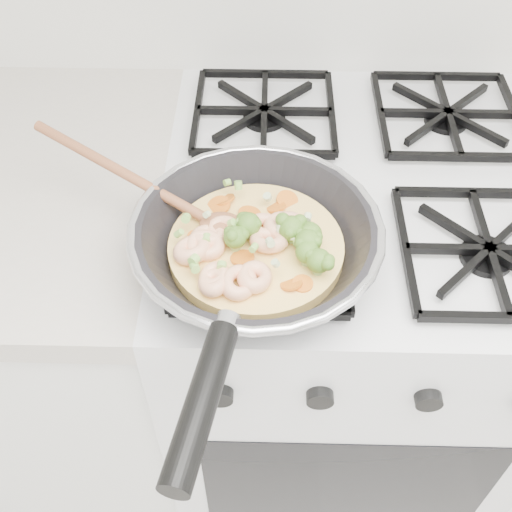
{
  "coord_description": "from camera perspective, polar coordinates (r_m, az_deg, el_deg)",
  "views": [
    {
      "loc": [
        -0.14,
        1.0,
        1.52
      ],
      "look_at": [
        -0.16,
        1.52,
        0.93
      ],
      "focal_mm": 43.54,
      "sensor_mm": 36.0,
      "label": 1
    }
  ],
  "objects": [
    {
      "name": "stove",
      "position": [
        1.28,
        7.25,
        -8.07
      ],
      "size": [
        0.6,
        0.6,
        0.92
      ],
      "color": "white",
      "rests_on": "ground"
    },
    {
      "name": "skillet",
      "position": [
        0.77,
        -0.15,
        1.13
      ],
      "size": [
        0.46,
        0.48,
        0.1
      ],
      "rotation": [
        0.0,
        0.0,
        -0.29
      ],
      "color": "black",
      "rests_on": "stove"
    }
  ]
}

